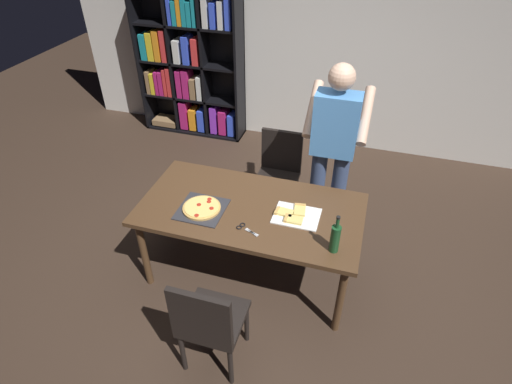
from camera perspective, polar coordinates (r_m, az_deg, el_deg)
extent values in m
plane|color=#38281E|center=(3.86, -0.66, -10.83)|extent=(12.00, 12.00, 0.00)
cube|color=silver|center=(5.33, 8.20, 20.82)|extent=(6.40, 0.10, 2.80)
cube|color=#4C331E|center=(3.35, -0.74, -2.44)|extent=(1.81, 0.93, 0.04)
cylinder|color=#4C331E|center=(3.63, -15.24, -8.25)|extent=(0.06, 0.06, 0.71)
cylinder|color=#4C331E|center=(3.25, 11.59, -14.40)|extent=(0.06, 0.06, 0.71)
cylinder|color=#4C331E|center=(4.12, -10.06, -1.02)|extent=(0.06, 0.06, 0.71)
cylinder|color=#4C331E|center=(3.79, 13.13, -5.48)|extent=(0.06, 0.06, 0.71)
cube|color=black|center=(3.01, -5.88, -17.03)|extent=(0.42, 0.42, 0.04)
cube|color=black|center=(2.72, -7.75, -17.06)|extent=(0.42, 0.04, 0.45)
cylinder|color=black|center=(3.25, -1.30, -17.71)|extent=(0.04, 0.04, 0.41)
cylinder|color=black|center=(3.34, -7.43, -16.11)|extent=(0.04, 0.04, 0.41)
cylinder|color=black|center=(3.07, -3.54, -22.95)|extent=(0.04, 0.04, 0.41)
cylinder|color=black|center=(3.16, -10.13, -21.02)|extent=(0.04, 0.04, 0.41)
cube|color=black|center=(4.20, 2.84, 1.62)|extent=(0.42, 0.42, 0.04)
cube|color=black|center=(4.22, 3.59, 5.77)|extent=(0.42, 0.04, 0.45)
cylinder|color=black|center=(4.23, -0.22, -1.80)|extent=(0.04, 0.04, 0.41)
cylinder|color=black|center=(4.16, 4.52, -2.70)|extent=(0.04, 0.04, 0.41)
cylinder|color=black|center=(4.51, 1.12, 0.95)|extent=(0.04, 0.04, 0.41)
cylinder|color=black|center=(4.44, 5.59, 0.15)|extent=(0.04, 0.04, 0.41)
cube|color=black|center=(6.00, -15.39, 17.50)|extent=(0.03, 0.35, 1.95)
cube|color=black|center=(5.43, -2.28, 16.74)|extent=(0.03, 0.35, 1.95)
cube|color=black|center=(6.07, -8.27, 8.70)|extent=(1.40, 0.35, 0.03)
cube|color=black|center=(5.82, -8.47, 17.78)|extent=(1.40, 0.03, 1.95)
cube|color=black|center=(5.85, -8.69, 12.90)|extent=(1.34, 0.29, 0.03)
cube|color=black|center=(5.68, -9.15, 17.24)|extent=(1.34, 0.29, 0.03)
cube|color=black|center=(5.54, -9.65, 21.83)|extent=(1.34, 0.29, 0.03)
cube|color=black|center=(5.78, -11.26, 17.35)|extent=(0.03, 0.29, 1.89)
cube|color=black|center=(5.59, -6.97, 17.11)|extent=(0.03, 0.29, 1.89)
cube|color=olive|center=(6.21, -12.22, 9.65)|extent=(0.36, 0.25, 0.08)
cube|color=#B21E66|center=(6.00, -9.68, 10.68)|extent=(0.10, 0.22, 0.40)
cube|color=orange|center=(5.97, -8.50, 10.15)|extent=(0.09, 0.22, 0.30)
cube|color=blue|center=(5.92, -7.34, 10.02)|extent=(0.09, 0.22, 0.31)
cube|color=purple|center=(5.83, -5.64, 10.15)|extent=(0.09, 0.22, 0.38)
cube|color=#B21E66|center=(5.80, -4.42, 9.81)|extent=(0.10, 0.22, 0.34)
cube|color=blue|center=(5.77, -3.20, 9.48)|extent=(0.09, 0.22, 0.30)
cube|color=olive|center=(6.04, -14.36, 14.74)|extent=(0.05, 0.22, 0.31)
cube|color=yellow|center=(6.02, -13.79, 14.62)|extent=(0.05, 0.22, 0.29)
cube|color=#B21E66|center=(5.98, -13.26, 14.71)|extent=(0.04, 0.22, 0.32)
cube|color=#B21E66|center=(5.95, -12.69, 14.68)|extent=(0.06, 0.22, 0.32)
cube|color=red|center=(5.91, -12.15, 14.83)|extent=(0.04, 0.22, 0.36)
cube|color=red|center=(5.88, -11.59, 14.91)|extent=(0.06, 0.22, 0.39)
cube|color=#B21E66|center=(5.82, -10.30, 14.72)|extent=(0.07, 0.22, 0.37)
cube|color=#B21E66|center=(5.78, -9.42, 14.71)|extent=(0.08, 0.22, 0.38)
cube|color=olive|center=(5.76, -8.47, 14.17)|extent=(0.07, 0.22, 0.28)
cube|color=silver|center=(5.71, -7.57, 14.27)|extent=(0.07, 0.22, 0.32)
cube|color=teal|center=(5.88, -14.96, 19.04)|extent=(0.08, 0.22, 0.33)
cube|color=yellow|center=(5.83, -14.11, 19.14)|extent=(0.08, 0.22, 0.35)
cube|color=orange|center=(5.78, -13.25, 19.27)|extent=(0.07, 0.22, 0.38)
cube|color=red|center=(5.73, -12.36, 19.32)|extent=(0.06, 0.22, 0.40)
cube|color=silver|center=(5.67, -10.65, 18.75)|extent=(0.08, 0.22, 0.29)
cube|color=blue|center=(5.60, -9.43, 18.97)|extent=(0.08, 0.22, 0.34)
cube|color=red|center=(5.55, -8.15, 18.84)|extent=(0.08, 0.22, 0.33)
cube|color=blue|center=(5.54, -11.64, 23.91)|extent=(0.04, 0.22, 0.40)
cube|color=teal|center=(5.53, -10.91, 23.34)|extent=(0.05, 0.22, 0.28)
cube|color=orange|center=(5.49, -10.32, 23.90)|extent=(0.05, 0.22, 0.39)
cube|color=teal|center=(5.46, -9.64, 23.76)|extent=(0.06, 0.22, 0.36)
cube|color=teal|center=(5.44, -8.93, 23.34)|extent=(0.05, 0.22, 0.28)
cube|color=teal|center=(5.41, -8.27, 23.51)|extent=(0.04, 0.22, 0.32)
cube|color=silver|center=(5.35, -6.79, 23.72)|extent=(0.07, 0.22, 0.36)
cube|color=blue|center=(5.33, -5.71, 23.31)|extent=(0.06, 0.22, 0.29)
cube|color=silver|center=(5.29, -4.66, 23.39)|extent=(0.06, 0.22, 0.31)
cube|color=blue|center=(5.25, -3.60, 23.72)|extent=(0.07, 0.22, 0.38)
cylinder|color=#38476B|center=(3.98, 11.19, -0.61)|extent=(0.14, 0.14, 0.95)
cylinder|color=#38476B|center=(3.99, 8.36, -0.11)|extent=(0.14, 0.14, 0.95)
cube|color=#4C8CD1|center=(3.58, 11.01, 9.20)|extent=(0.38, 0.22, 0.55)
sphere|color=#E0B293|center=(3.41, 11.85, 15.35)|extent=(0.22, 0.22, 0.22)
cylinder|color=#E0B293|center=(3.72, 14.99, 10.19)|extent=(0.09, 0.50, 0.39)
cylinder|color=#E0B293|center=(3.76, 7.93, 11.35)|extent=(0.09, 0.50, 0.39)
cube|color=#2D2D33|center=(3.34, -7.52, -2.38)|extent=(0.37, 0.37, 0.01)
cylinder|color=tan|center=(3.33, -7.54, -2.20)|extent=(0.31, 0.31, 0.02)
cylinder|color=#EACC6B|center=(3.33, -7.56, -2.04)|extent=(0.28, 0.28, 0.01)
cylinder|color=#B22819|center=(3.24, -8.25, -3.23)|extent=(0.04, 0.04, 0.00)
cylinder|color=#B22819|center=(3.39, -6.47, -0.97)|extent=(0.04, 0.04, 0.00)
cylinder|color=#B22819|center=(3.34, -7.93, -1.74)|extent=(0.04, 0.04, 0.00)
cylinder|color=#B22819|center=(3.36, -6.55, -1.34)|extent=(0.04, 0.04, 0.00)
cylinder|color=#B22819|center=(3.29, -6.19, -2.26)|extent=(0.04, 0.04, 0.00)
cube|color=white|center=(3.27, 5.67, -3.27)|extent=(0.36, 0.28, 0.01)
cube|color=#EACC6B|center=(3.27, 3.94, -2.81)|extent=(0.15, 0.10, 0.02)
cube|color=tan|center=(3.28, 2.95, -2.54)|extent=(0.03, 0.09, 0.02)
cube|color=#EACC6B|center=(3.21, 5.24, -3.84)|extent=(0.14, 0.09, 0.02)
cube|color=tan|center=(3.21, 4.19, -3.62)|extent=(0.02, 0.09, 0.02)
cube|color=#EACC6B|center=(3.30, 6.09, -2.51)|extent=(0.11, 0.15, 0.02)
cube|color=tan|center=(3.35, 6.15, -1.84)|extent=(0.09, 0.04, 0.02)
cylinder|color=#194723|center=(2.95, 10.90, -6.42)|extent=(0.07, 0.07, 0.22)
cylinder|color=#194723|center=(2.86, 11.24, -4.23)|extent=(0.03, 0.03, 0.08)
cylinder|color=black|center=(2.82, 11.36, -3.50)|extent=(0.03, 0.03, 0.02)
cube|color=silver|center=(3.11, -0.60, -5.61)|extent=(0.12, 0.05, 0.01)
cube|color=silver|center=(3.11, -0.60, -5.61)|extent=(0.11, 0.07, 0.01)
torus|color=black|center=(3.17, -1.87, -4.55)|extent=(0.06, 0.06, 0.01)
torus|color=black|center=(3.15, -2.36, -4.92)|extent=(0.06, 0.06, 0.01)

